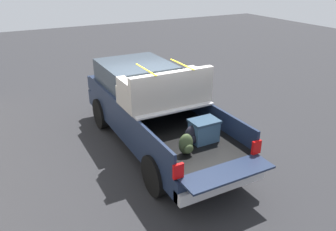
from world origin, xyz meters
The scene contains 2 objects.
ground_plane centered at (0.00, 0.00, 0.00)m, with size 40.00×40.00×0.00m, color #262628.
pickup_truck centered at (0.38, 0.00, 0.99)m, with size 6.05×2.06×2.23m.
Camera 1 is at (-6.82, 3.32, 4.25)m, focal length 35.62 mm.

